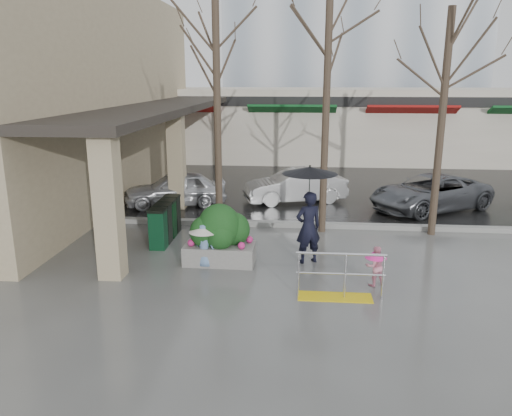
% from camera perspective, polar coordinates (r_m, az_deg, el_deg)
% --- Properties ---
extents(ground, '(120.00, 120.00, 0.00)m').
position_cam_1_polar(ground, '(12.19, 2.47, -7.57)').
color(ground, '#51514F').
rests_on(ground, ground).
extents(street_asphalt, '(120.00, 36.00, 0.01)m').
position_cam_1_polar(street_asphalt, '(33.59, 4.28, 6.80)').
color(street_asphalt, black).
rests_on(street_asphalt, ground).
extents(curb, '(120.00, 0.30, 0.15)m').
position_cam_1_polar(curb, '(15.94, 3.16, -1.86)').
color(curb, gray).
rests_on(curb, ground).
extents(near_building, '(6.00, 18.00, 8.00)m').
position_cam_1_polar(near_building, '(21.48, -21.58, 12.08)').
color(near_building, tan).
rests_on(near_building, ground).
extents(canopy_slab, '(2.80, 18.00, 0.25)m').
position_cam_1_polar(canopy_slab, '(20.00, -10.42, 11.65)').
color(canopy_slab, '#2D2823').
rests_on(canopy_slab, pillar_front).
extents(pillar_front, '(0.55, 0.55, 3.50)m').
position_cam_1_polar(pillar_front, '(11.98, -16.53, 0.24)').
color(pillar_front, tan).
rests_on(pillar_front, ground).
extents(pillar_back, '(0.55, 0.55, 3.50)m').
position_cam_1_polar(pillar_back, '(18.05, -9.05, 5.40)').
color(pillar_back, tan).
rests_on(pillar_back, ground).
extents(storefront_row, '(34.00, 6.74, 4.00)m').
position_cam_1_polar(storefront_row, '(29.39, 8.18, 9.51)').
color(storefront_row, beige).
rests_on(storefront_row, ground).
extents(handrail, '(1.90, 0.50, 1.03)m').
position_cam_1_polar(handrail, '(10.96, 9.39, -8.27)').
color(handrail, yellow).
rests_on(handrail, ground).
extents(tree_west, '(3.20, 3.20, 6.80)m').
position_cam_1_polar(tree_west, '(15.08, -4.55, 16.45)').
color(tree_west, '#382B21').
rests_on(tree_west, ground).
extents(tree_midwest, '(3.20, 3.20, 7.00)m').
position_cam_1_polar(tree_midwest, '(14.90, 8.23, 16.95)').
color(tree_midwest, '#382B21').
rests_on(tree_midwest, ground).
extents(tree_mideast, '(3.20, 3.20, 6.50)m').
position_cam_1_polar(tree_mideast, '(15.40, 20.95, 14.69)').
color(tree_mideast, '#382B21').
rests_on(tree_mideast, ground).
extents(woman, '(1.39, 1.39, 2.54)m').
position_cam_1_polar(woman, '(12.56, 6.06, 0.21)').
color(woman, black).
rests_on(woman, ground).
extents(child_pink, '(0.53, 0.49, 0.94)m').
position_cam_1_polar(child_pink, '(11.68, 13.49, -6.18)').
color(child_pink, pink).
rests_on(child_pink, ground).
extents(child_blue, '(0.74, 0.74, 1.14)m').
position_cam_1_polar(child_blue, '(12.47, -5.95, -3.67)').
color(child_blue, '#6587B4').
rests_on(child_blue, ground).
extents(planter, '(1.80, 1.05, 1.56)m').
position_cam_1_polar(planter, '(12.69, -4.14, -3.10)').
color(planter, gray).
rests_on(planter, ground).
extents(news_boxes, '(0.47, 2.04, 1.14)m').
position_cam_1_polar(news_boxes, '(14.75, -10.30, -1.45)').
color(news_boxes, '#0D3D22').
rests_on(news_boxes, ground).
extents(car_a, '(3.97, 2.45, 1.26)m').
position_cam_1_polar(car_a, '(18.64, -9.19, 2.18)').
color(car_a, silver).
rests_on(car_a, ground).
extents(car_b, '(4.05, 2.46, 1.26)m').
position_cam_1_polar(car_b, '(18.96, 4.51, 2.54)').
color(car_b, silver).
rests_on(car_b, ground).
extents(car_c, '(4.96, 4.13, 1.26)m').
position_cam_1_polar(car_c, '(18.84, 19.29, 1.67)').
color(car_c, '#5C5F64').
rests_on(car_c, ground).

